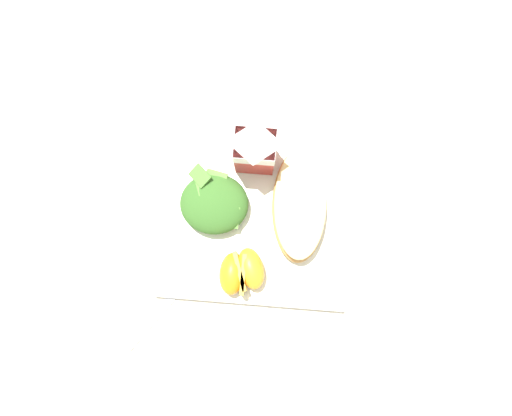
% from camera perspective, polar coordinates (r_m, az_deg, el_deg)
% --- Properties ---
extents(ground, '(3.00, 3.00, 0.00)m').
position_cam_1_polar(ground, '(0.71, 0.00, -0.30)').
color(ground, beige).
extents(white_plate, '(0.28, 0.28, 0.02)m').
position_cam_1_polar(white_plate, '(0.70, 0.00, -0.21)').
color(white_plate, white).
rests_on(white_plate, ground).
extents(cheesy_pizza_bread, '(0.09, 0.17, 0.04)m').
position_cam_1_polar(cheesy_pizza_bread, '(0.68, 5.35, 0.47)').
color(cheesy_pizza_bread, tan).
rests_on(cheesy_pizza_bread, white_plate).
extents(green_salad_pile, '(0.10, 0.10, 0.05)m').
position_cam_1_polar(green_salad_pile, '(0.68, -5.12, 0.76)').
color(green_salad_pile, '#336023').
rests_on(green_salad_pile, white_plate).
extents(milk_carton, '(0.06, 0.05, 0.11)m').
position_cam_1_polar(milk_carton, '(0.65, -0.13, 7.20)').
color(milk_carton, '#B7332D').
rests_on(milk_carton, white_plate).
extents(orange_wedge_front, '(0.04, 0.06, 0.04)m').
position_cam_1_polar(orange_wedge_front, '(0.67, -2.79, -8.03)').
color(orange_wedge_front, orange).
rests_on(orange_wedge_front, white_plate).
extents(orange_wedge_middle, '(0.05, 0.07, 0.04)m').
position_cam_1_polar(orange_wedge_middle, '(0.67, -0.81, -7.44)').
color(orange_wedge_middle, orange).
rests_on(orange_wedge_middle, white_plate).
extents(metal_fork, '(0.13, 0.16, 0.01)m').
position_cam_1_polar(metal_fork, '(0.71, -9.89, -10.30)').
color(metal_fork, silver).
rests_on(metal_fork, ground).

